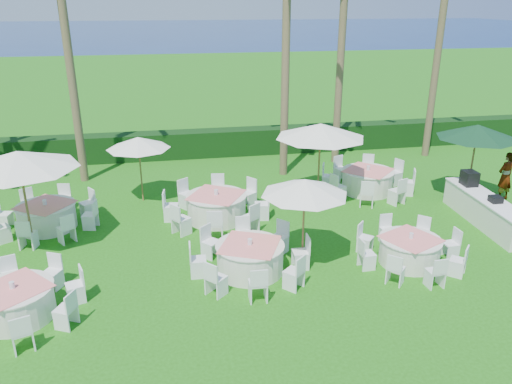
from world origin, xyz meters
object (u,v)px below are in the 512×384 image
banquet_table_a (15,302)px  buffet_table (485,209)px  staff_person (505,176)px  umbrella_a (18,160)px  banquet_table_b (250,257)px  umbrella_d (321,131)px  umbrella_c (138,143)px  umbrella_b (305,187)px  banquet_table_d (47,216)px  umbrella_green (477,132)px  banquet_table_c (410,250)px  banquet_table_e (217,206)px  banquet_table_f (367,180)px

banquet_table_a → buffet_table: (13.72, 2.70, 0.09)m
buffet_table → staff_person: size_ratio=2.22×
umbrella_a → banquet_table_a: bearing=-83.4°
banquet_table_b → umbrella_d: umbrella_d is taller
umbrella_c → umbrella_b: bearing=-51.2°
banquet_table_d → buffet_table: (13.98, -2.26, 0.07)m
banquet_table_a → buffet_table: 13.98m
banquet_table_d → umbrella_c: (2.95, 1.83, 1.75)m
umbrella_a → umbrella_green: (14.78, 1.05, -0.15)m
banquet_table_c → banquet_table_d: (-10.35, 4.25, 0.03)m
banquet_table_c → umbrella_d: bearing=103.3°
banquet_table_e → staff_person: 10.49m
banquet_table_b → umbrella_c: (-2.96, 5.74, 1.75)m
banquet_table_a → umbrella_d: bearing=31.9°
staff_person → banquet_table_a: bearing=2.1°
banquet_table_a → umbrella_green: size_ratio=1.07×
umbrella_b → banquet_table_e: bearing=120.4°
banquet_table_b → banquet_table_d: banquet_table_b is taller
umbrella_green → buffet_table: size_ratio=0.70×
banquet_table_c → buffet_table: size_ratio=0.74×
banquet_table_c → buffet_table: (3.63, 1.98, 0.10)m
banquet_table_e → umbrella_a: size_ratio=1.07×
umbrella_a → umbrella_c: bearing=45.6°
banquet_table_a → banquet_table_d: 4.97m
banquet_table_f → banquet_table_b: bearing=-136.8°
banquet_table_f → umbrella_b: bearing=-128.6°
umbrella_b → banquet_table_c: bearing=-10.0°
umbrella_green → staff_person: size_ratio=1.56×
umbrella_green → banquet_table_f: bearing=155.5°
umbrella_a → umbrella_b: (7.58, -2.38, -0.45)m
banquet_table_d → umbrella_c: umbrella_c is taller
banquet_table_b → umbrella_green: 9.67m
banquet_table_d → buffet_table: buffet_table is taller
umbrella_c → buffet_table: bearing=-20.3°
banquet_table_a → umbrella_a: umbrella_a is taller
banquet_table_e → umbrella_d: 4.46m
banquet_table_e → umbrella_a: 6.10m
banquet_table_b → banquet_table_d: 7.09m
umbrella_c → banquet_table_a: bearing=-111.6°
umbrella_c → umbrella_green: (11.67, -2.12, 0.39)m
banquet_table_c → banquet_table_d: 11.19m
banquet_table_b → staff_person: 10.56m
banquet_table_a → buffet_table: bearing=11.1°
banquet_table_c → buffet_table: 4.14m
banquet_table_a → staff_person: (15.64, 4.46, 0.50)m
banquet_table_c → banquet_table_f: 5.54m
banquet_table_f → umbrella_a: umbrella_a is taller
umbrella_green → staff_person: 2.11m
banquet_table_e → umbrella_c: size_ratio=1.47×
banquet_table_a → umbrella_green: umbrella_green is taller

